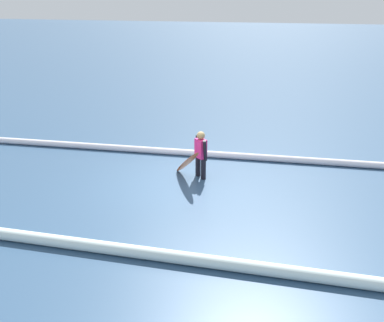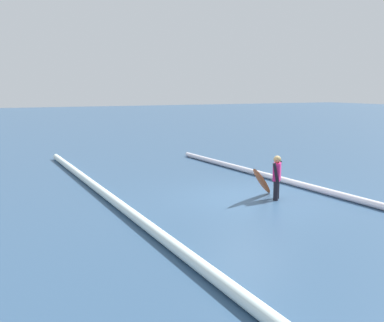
# 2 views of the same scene
# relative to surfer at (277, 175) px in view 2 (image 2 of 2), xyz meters

# --- Properties ---
(ground_plane) EXTENTS (144.07, 144.07, 0.00)m
(ground_plane) POSITION_rel_surfer_xyz_m (0.52, 0.65, -0.72)
(ground_plane) COLOR #2E4C6C
(surfer) EXTENTS (0.39, 0.54, 1.30)m
(surfer) POSITION_rel_surfer_xyz_m (0.00, 0.00, 0.00)
(surfer) COLOR black
(surfer) RESTS_ON ground_plane
(surfboard) EXTENTS (1.09, 1.37, 1.04)m
(surfboard) POSITION_rel_surfer_xyz_m (0.30, 0.30, -0.21)
(surfboard) COLOR #E55926
(surfboard) RESTS_ON ground_plane
(wave_crest_foreground) EXTENTS (21.07, 1.10, 0.20)m
(wave_crest_foreground) POSITION_rel_surfer_xyz_m (-1.79, -1.81, -0.62)
(wave_crest_foreground) COLOR white
(wave_crest_foreground) RESTS_ON ground_plane
(wave_crest_midground) EXTENTS (24.99, 0.28, 0.25)m
(wave_crest_midground) POSITION_rel_surfer_xyz_m (-1.81, 4.45, -0.60)
(wave_crest_midground) COLOR white
(wave_crest_midground) RESTS_ON ground_plane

